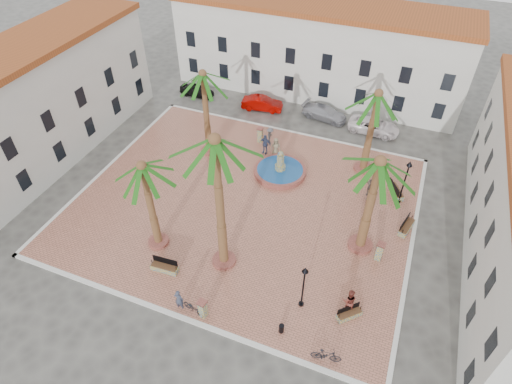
% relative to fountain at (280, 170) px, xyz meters
% --- Properties ---
extents(ground, '(120.00, 120.00, 0.00)m').
position_rel_fountain_xyz_m(ground, '(-1.41, -4.55, -0.47)').
color(ground, '#56544F').
rests_on(ground, ground).
extents(plaza, '(26.00, 22.00, 0.15)m').
position_rel_fountain_xyz_m(plaza, '(-1.41, -4.55, -0.39)').
color(plaza, '#B56C55').
rests_on(plaza, ground).
extents(kerb_n, '(26.30, 0.30, 0.16)m').
position_rel_fountain_xyz_m(kerb_n, '(-1.41, 6.45, -0.39)').
color(kerb_n, silver).
rests_on(kerb_n, ground).
extents(kerb_s, '(26.30, 0.30, 0.16)m').
position_rel_fountain_xyz_m(kerb_s, '(-1.41, -15.55, -0.39)').
color(kerb_s, silver).
rests_on(kerb_s, ground).
extents(kerb_e, '(0.30, 22.30, 0.16)m').
position_rel_fountain_xyz_m(kerb_e, '(11.59, -4.55, -0.39)').
color(kerb_e, silver).
rests_on(kerb_e, ground).
extents(kerb_w, '(0.30, 22.30, 0.16)m').
position_rel_fountain_xyz_m(kerb_w, '(-14.41, -4.55, -0.39)').
color(kerb_w, silver).
rests_on(kerb_w, ground).
extents(building_north, '(30.40, 7.40, 9.50)m').
position_rel_fountain_xyz_m(building_north, '(-1.41, 15.45, 4.30)').
color(building_north, silver).
rests_on(building_north, ground).
extents(building_west, '(6.40, 24.40, 10.00)m').
position_rel_fountain_xyz_m(building_west, '(-20.40, -4.55, 4.55)').
color(building_west, silver).
rests_on(building_west, ground).
extents(fountain, '(4.50, 4.50, 2.33)m').
position_rel_fountain_xyz_m(fountain, '(0.00, 0.00, 0.00)').
color(fountain, '#9D4E43').
rests_on(fountain, plaza).
extents(palm_nw, '(4.93, 4.93, 8.05)m').
position_rel_fountain_xyz_m(palm_nw, '(-7.07, 0.59, 6.56)').
color(palm_nw, '#9D4E43').
rests_on(palm_nw, plaza).
extents(palm_sw, '(4.85, 4.85, 7.44)m').
position_rel_fountain_xyz_m(palm_sw, '(-5.55, -10.74, 5.98)').
color(palm_sw, '#9D4E43').
rests_on(palm_sw, plaza).
extents(palm_s, '(5.35, 5.35, 10.67)m').
position_rel_fountain_xyz_m(palm_s, '(-0.40, -10.57, 8.98)').
color(palm_s, '#9D4E43').
rests_on(palm_s, plaza).
extents(palm_e, '(5.75, 5.75, 8.09)m').
position_rel_fountain_xyz_m(palm_e, '(8.11, -5.65, 6.45)').
color(palm_e, '#9D4E43').
rests_on(palm_e, plaza).
extents(palm_ne, '(5.24, 5.24, 7.72)m').
position_rel_fountain_xyz_m(palm_ne, '(6.56, 3.25, 6.18)').
color(palm_ne, '#9D4E43').
rests_on(palm_ne, plaza).
extents(bench_s, '(1.96, 0.72, 1.01)m').
position_rel_fountain_xyz_m(bench_s, '(-3.82, -12.77, -0.03)').
color(bench_s, gray).
rests_on(bench_s, plaza).
extents(bench_se, '(1.53, 1.51, 0.87)m').
position_rel_fountain_xyz_m(bench_se, '(8.63, -11.66, -0.07)').
color(bench_se, gray).
rests_on(bench_se, plaza).
extents(bench_e, '(1.06, 2.01, 1.01)m').
position_rel_fountain_xyz_m(bench_e, '(10.97, -2.81, -0.03)').
color(bench_e, gray).
rests_on(bench_e, plaza).
extents(bench_ne, '(1.52, 1.99, 1.04)m').
position_rel_fountain_xyz_m(bench_ne, '(9.65, 0.95, -0.02)').
color(bench_ne, gray).
rests_on(bench_ne, plaza).
extents(lamppost_s, '(0.41, 0.41, 3.75)m').
position_rel_fountain_xyz_m(lamppost_s, '(5.63, -11.94, 2.22)').
color(lamppost_s, black).
rests_on(lamppost_s, plaza).
extents(lamppost_e, '(0.44, 0.44, 4.09)m').
position_rel_fountain_xyz_m(lamppost_e, '(10.05, 0.11, 2.45)').
color(lamppost_e, black).
rests_on(lamppost_e, plaza).
extents(bollard_se, '(0.60, 0.60, 1.47)m').
position_rel_fountain_xyz_m(bollard_se, '(0.23, -14.95, 0.45)').
color(bollard_se, gray).
rests_on(bollard_se, plaza).
extents(bollard_n, '(0.56, 0.56, 1.51)m').
position_rel_fountain_xyz_m(bollard_n, '(-3.29, 3.73, 0.46)').
color(bollard_n, gray).
rests_on(bollard_n, plaza).
extents(bollard_e, '(0.63, 0.63, 1.56)m').
position_rel_fountain_xyz_m(bollard_e, '(9.51, -6.38, 0.49)').
color(bollard_e, gray).
rests_on(bollard_e, plaza).
extents(litter_bin, '(0.32, 0.32, 0.63)m').
position_rel_fountain_xyz_m(litter_bin, '(5.07, -14.17, -0.00)').
color(litter_bin, black).
rests_on(litter_bin, plaza).
extents(cyclist_a, '(0.64, 0.44, 1.68)m').
position_rel_fountain_xyz_m(cyclist_a, '(-1.42, -14.95, 0.52)').
color(cyclist_a, '#373C50').
rests_on(cyclist_a, plaza).
extents(bicycle_a, '(1.74, 0.98, 0.87)m').
position_rel_fountain_xyz_m(bicycle_a, '(-0.43, -14.95, 0.12)').
color(bicycle_a, black).
rests_on(bicycle_a, plaza).
extents(cyclist_b, '(1.02, 0.84, 1.91)m').
position_rel_fountain_xyz_m(cyclist_b, '(8.43, -11.20, 0.64)').
color(cyclist_b, maroon).
rests_on(cyclist_b, plaza).
extents(bicycle_b, '(1.82, 0.80, 1.06)m').
position_rel_fountain_xyz_m(bicycle_b, '(8.00, -14.95, 0.21)').
color(bicycle_b, black).
rests_on(bicycle_b, plaza).
extents(pedestrian_fountain_a, '(1.04, 0.90, 1.80)m').
position_rel_fountain_xyz_m(pedestrian_fountain_a, '(-1.22, 2.26, 0.58)').
color(pedestrian_fountain_a, '#867657').
rests_on(pedestrian_fountain_a, plaza).
extents(pedestrian_fountain_b, '(1.17, 0.58, 1.93)m').
position_rel_fountain_xyz_m(pedestrian_fountain_b, '(-2.26, 2.27, 0.65)').
color(pedestrian_fountain_b, '#333E5E').
rests_on(pedestrian_fountain_b, plaza).
extents(pedestrian_north, '(0.84, 1.22, 1.74)m').
position_rel_fountain_xyz_m(pedestrian_north, '(-2.31, 3.76, 0.55)').
color(pedestrian_north, '#4E4E52').
rests_on(pedestrian_north, plaza).
extents(pedestrian_east, '(0.77, 1.76, 1.84)m').
position_rel_fountain_xyz_m(pedestrian_east, '(7.69, -0.27, 0.60)').
color(pedestrian_east, '#6F6058').
rests_on(pedestrian_east, plaza).
extents(car_black, '(3.88, 1.70, 1.30)m').
position_rel_fountain_xyz_m(car_black, '(-13.00, 9.54, 0.18)').
color(car_black, black).
rests_on(car_black, ground).
extents(car_red, '(4.42, 2.14, 1.40)m').
position_rel_fountain_xyz_m(car_red, '(-5.30, 9.47, 0.23)').
color(car_red, '#910400').
rests_on(car_red, ground).
extents(car_silver, '(4.87, 2.59, 1.34)m').
position_rel_fountain_xyz_m(car_silver, '(1.23, 10.14, 0.21)').
color(car_silver, '#A9A9B2').
rests_on(car_silver, ground).
extents(car_white, '(5.01, 2.51, 1.36)m').
position_rel_fountain_xyz_m(car_white, '(6.31, 9.54, 0.22)').
color(car_white, white).
rests_on(car_white, ground).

